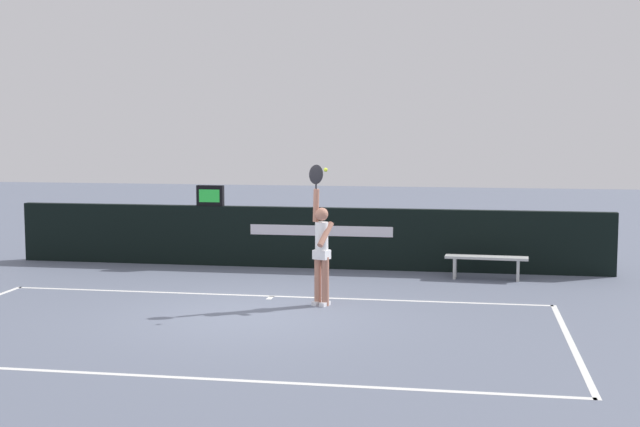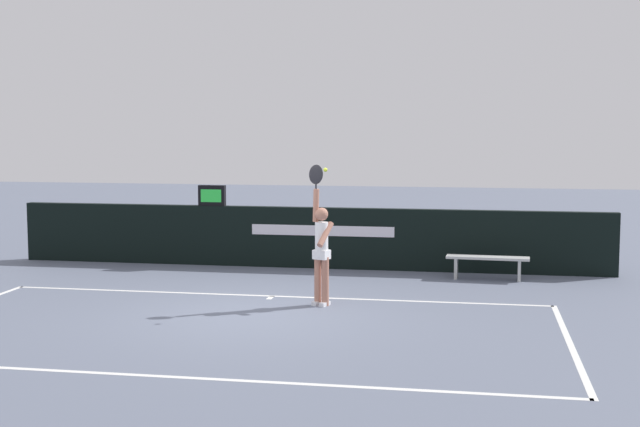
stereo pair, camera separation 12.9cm
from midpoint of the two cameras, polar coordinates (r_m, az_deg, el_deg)
ground_plane at (r=14.46m, az=-4.34°, el=-6.64°), size 60.00×60.00×0.00m
court_lines at (r=13.49m, az=-5.44°, el=-7.56°), size 10.12×5.29×0.00m
back_wall at (r=18.95m, az=-0.71°, el=-1.59°), size 13.14×0.22×1.33m
speed_display at (r=19.38m, az=-6.95°, el=1.19°), size 0.60×0.16×0.46m
tennis_player at (r=14.94m, az=0.33°, el=-2.24°), size 0.48×0.47×2.47m
tennis_ball at (r=14.49m, az=0.61°, el=2.90°), size 0.07×0.07×0.07m
courtside_bench_near at (r=17.86m, az=11.21°, el=-3.14°), size 1.68×0.45×0.47m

